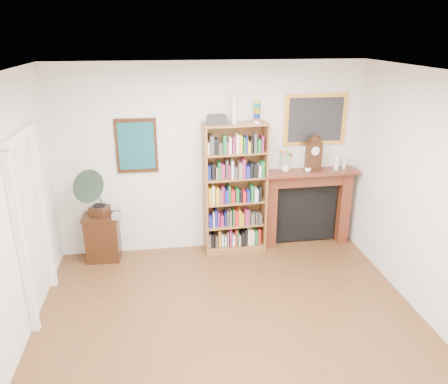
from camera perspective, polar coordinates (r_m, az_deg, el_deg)
name	(u,v)px	position (r m, az deg, el deg)	size (l,w,h in m)	color
room	(241,233)	(4.09, 2.27, -5.43)	(4.51, 5.01, 2.81)	#4E3517
door_casing	(30,211)	(5.40, -23.96, -2.26)	(0.08, 1.02, 2.17)	white
teal_poster	(136,146)	(6.30, -11.36, 5.93)	(0.58, 0.04, 0.78)	black
small_picture	(210,94)	(6.19, -1.85, 12.68)	(0.26, 0.04, 0.30)	white
gilt_painting	(315,120)	(6.61, 11.84, 9.24)	(0.95, 0.04, 0.75)	gold
bookshelf	(235,182)	(6.37, 1.44, 1.31)	(0.92, 0.38, 2.26)	brown
side_cabinet	(103,238)	(6.62, -15.54, -5.75)	(0.51, 0.37, 0.69)	black
fireplace	(307,200)	(6.85, 10.80, -1.05)	(1.45, 0.37, 1.21)	#462110
gramophone	(96,190)	(6.24, -16.36, 0.21)	(0.64, 0.70, 0.75)	black
cd_stack	(117,216)	(6.32, -13.82, -3.04)	(0.12, 0.12, 0.08)	#A5A5B1
mantel_clock	(314,155)	(6.57, 11.63, 4.79)	(0.24, 0.16, 0.51)	black
flower_vase	(285,168)	(6.50, 7.98, 3.19)	(0.13, 0.13, 0.13)	silver
teacup	(308,170)	(6.55, 10.89, 2.88)	(0.09, 0.09, 0.07)	white
bottle_left	(337,162)	(6.73, 14.50, 3.80)	(0.07, 0.07, 0.24)	silver
bottle_right	(344,162)	(6.83, 15.42, 3.78)	(0.06, 0.06, 0.20)	silver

